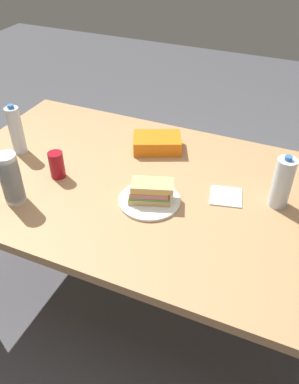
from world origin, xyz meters
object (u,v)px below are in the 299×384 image
at_px(dining_table, 146,197).
at_px(paper_plate, 150,200).
at_px(water_bottle_spare, 16,130).
at_px(soda_can_red, 57,165).
at_px(plastic_cup_stack, 11,179).
at_px(water_bottle_tall, 282,183).
at_px(chip_bag, 157,143).
at_px(sandwich, 150,191).

height_order(dining_table, paper_plate, paper_plate).
distance_m(paper_plate, water_bottle_spare, 0.75).
bearing_deg(soda_can_red, water_bottle_spare, 160.09).
bearing_deg(plastic_cup_stack, water_bottle_tall, 22.11).
bearing_deg(paper_plate, soda_can_red, 179.68).
bearing_deg(plastic_cup_stack, dining_table, 35.23).
bearing_deg(chip_bag, water_bottle_tall, -41.88).
bearing_deg(water_bottle_tall, soda_can_red, -168.46).
xyz_separation_m(water_bottle_tall, plastic_cup_stack, (-0.99, -0.40, 0.00)).
xyz_separation_m(dining_table, water_bottle_tall, (0.55, 0.09, 0.18)).
xyz_separation_m(paper_plate, sandwich, (0.00, 0.00, 0.05)).
bearing_deg(soda_can_red, chip_bag, 50.65).
distance_m(sandwich, water_bottle_spare, 0.74).
height_order(soda_can_red, water_bottle_spare, water_bottle_spare).
relative_size(sandwich, chip_bag, 0.87).
distance_m(chip_bag, water_bottle_spare, 0.67).
bearing_deg(paper_plate, sandwich, 45.38).
distance_m(dining_table, water_bottle_spare, 0.70).
bearing_deg(paper_plate, water_bottle_spare, 171.75).
bearing_deg(water_bottle_tall, sandwich, -158.54).
height_order(paper_plate, sandwich, sandwich).
bearing_deg(sandwich, dining_table, 123.15).
relative_size(soda_can_red, water_bottle_spare, 0.49).
xyz_separation_m(plastic_cup_stack, water_bottle_spare, (-0.22, 0.32, 0.01)).
height_order(soda_can_red, plastic_cup_stack, plastic_cup_stack).
bearing_deg(sandwich, chip_bag, 108.73).
xyz_separation_m(dining_table, soda_can_red, (-0.38, -0.10, 0.13)).
relative_size(paper_plate, sandwich, 1.29).
bearing_deg(water_bottle_spare, paper_plate, -8.25).
bearing_deg(water_bottle_spare, chip_bag, 25.16).
bearing_deg(plastic_cup_stack, sandwich, 22.71).
bearing_deg(plastic_cup_stack, water_bottle_spare, 124.91).
bearing_deg(sandwich, paper_plate, -134.62).
bearing_deg(sandwich, plastic_cup_stack, -157.29).
bearing_deg(plastic_cup_stack, paper_plate, 22.54).
bearing_deg(plastic_cup_stack, soda_can_red, 73.28).
bearing_deg(soda_can_red, paper_plate, -0.32).
bearing_deg(dining_table, paper_plate, -58.78).
distance_m(chip_bag, plastic_cup_stack, 0.72).
xyz_separation_m(soda_can_red, water_bottle_tall, (0.93, 0.19, 0.05)).
bearing_deg(dining_table, plastic_cup_stack, -144.77).
relative_size(paper_plate, chip_bag, 1.12).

